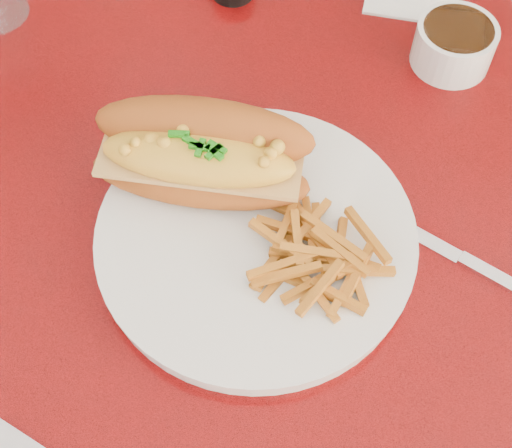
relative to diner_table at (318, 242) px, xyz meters
The scene contains 9 objects.
ground 0.61m from the diner_table, ahead, with size 8.00×8.00×0.00m, color silver.
diner_table is the anchor object (origin of this frame).
booth_bench_far 0.87m from the diner_table, 90.00° to the left, with size 1.20×0.51×0.90m.
dinner_plate 0.21m from the diner_table, 98.47° to the right, with size 0.39×0.39×0.02m.
mac_hoagie 0.26m from the diner_table, 136.18° to the right, with size 0.24×0.18×0.10m.
fries_pile 0.24m from the diner_table, 68.94° to the right, with size 0.10×0.10×0.03m, color orange, non-canonical shape.
fork 0.20m from the diner_table, 59.38° to the right, with size 0.05×0.13×0.00m.
gravy_ramekin 0.29m from the diner_table, 76.07° to the left, with size 0.10×0.10×0.05m.
knife 0.23m from the diner_table, 12.80° to the right, with size 0.20×0.03×0.01m.
Camera 1 is at (0.16, -0.43, 1.38)m, focal length 50.00 mm.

